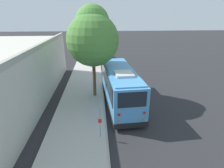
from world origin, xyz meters
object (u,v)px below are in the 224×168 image
at_px(parked_sedan_silver, 105,55).
at_px(sign_post_near, 100,128).
at_px(parked_sedan_maroon, 107,63).
at_px(parked_sedan_black, 105,49).
at_px(street_tree, 93,36).
at_px(parked_sedan_white, 103,44).
at_px(sign_post_far, 100,113).
at_px(shuttle_bus, 120,84).

bearing_deg(parked_sedan_silver, sign_post_near, 176.52).
distance_m(parked_sedan_maroon, sign_post_near, 17.12).
height_order(parked_sedan_black, street_tree, street_tree).
bearing_deg(sign_post_near, parked_sedan_maroon, -4.58).
bearing_deg(parked_sedan_white, sign_post_far, -179.25).
distance_m(parked_sedan_black, parked_sedan_white, 7.36).
height_order(shuttle_bus, sign_post_near, shuttle_bus).
relative_size(parked_sedan_silver, parked_sedan_black, 1.04).
relative_size(parked_sedan_silver, sign_post_far, 3.61).
bearing_deg(parked_sedan_black, parked_sedan_silver, 177.37).
distance_m(parked_sedan_maroon, parked_sedan_white, 19.14).
relative_size(parked_sedan_silver, parked_sedan_white, 1.02).
relative_size(parked_sedan_silver, sign_post_near, 3.50).
xyz_separation_m(parked_sedan_silver, parked_sedan_white, (13.36, 0.03, -0.01)).
distance_m(shuttle_bus, parked_sedan_silver, 17.95).
distance_m(parked_sedan_black, sign_post_near, 28.90).
xyz_separation_m(shuttle_bus, parked_sedan_silver, (17.91, 0.45, -1.18)).
bearing_deg(shuttle_bus, parked_sedan_silver, -1.68).
bearing_deg(sign_post_far, parked_sedan_silver, -3.90).
distance_m(sign_post_near, sign_post_far, 1.88).
relative_size(shuttle_bus, parked_sedan_silver, 1.94).
distance_m(parked_sedan_white, street_tree, 30.21).
height_order(parked_sedan_maroon, sign_post_near, sign_post_near).
distance_m(parked_sedan_maroon, street_tree, 11.87).
relative_size(sign_post_near, sign_post_far, 1.03).
relative_size(parked_sedan_maroon, parked_sedan_silver, 0.97).
bearing_deg(street_tree, sign_post_far, -175.19).
height_order(parked_sedan_silver, sign_post_far, sign_post_far).
relative_size(parked_sedan_maroon, sign_post_far, 3.50).
xyz_separation_m(parked_sedan_silver, street_tree, (-16.36, 1.82, 5.13)).
bearing_deg(sign_post_near, parked_sedan_black, -3.33).
relative_size(shuttle_bus, parked_sedan_white, 1.98).
relative_size(shuttle_bus, sign_post_far, 6.98).
relative_size(street_tree, sign_post_far, 6.45).
relative_size(parked_sedan_white, street_tree, 0.55).
bearing_deg(street_tree, parked_sedan_silver, -6.34).
relative_size(parked_sedan_white, sign_post_far, 3.52).
bearing_deg(street_tree, shuttle_bus, -124.32).
height_order(parked_sedan_white, sign_post_near, sign_post_near).
height_order(parked_sedan_maroon, parked_sedan_silver, parked_sedan_maroon).
xyz_separation_m(shuttle_bus, street_tree, (1.55, 2.27, 3.95)).
relative_size(street_tree, sign_post_near, 6.26).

